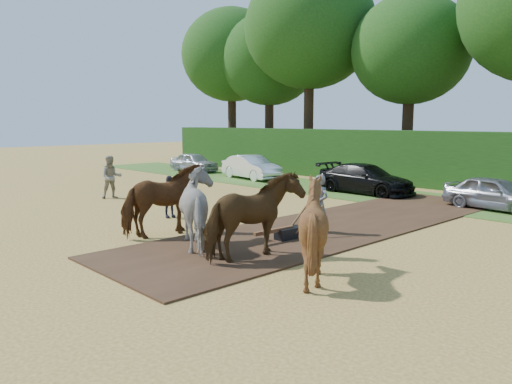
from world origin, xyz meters
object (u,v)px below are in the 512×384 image
at_px(parked_cars, 427,185).
at_px(plough_team, 231,212).
at_px(spectator_far, 169,197).
at_px(spectator_near, 111,177).

bearing_deg(parked_cars, plough_team, -86.52).
xyz_separation_m(spectator_far, plough_team, (5.33, -1.57, 0.34)).
relative_size(spectator_far, plough_team, 0.21).
relative_size(spectator_near, parked_cars, 0.05).
distance_m(spectator_far, plough_team, 5.57).
height_order(spectator_near, spectator_far, spectator_near).
distance_m(spectator_near, plough_team, 11.24).
xyz_separation_m(plough_team, parked_cars, (-0.74, 12.08, -0.42)).
height_order(spectator_far, parked_cars, spectator_far).
bearing_deg(spectator_far, spectator_near, 96.98).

